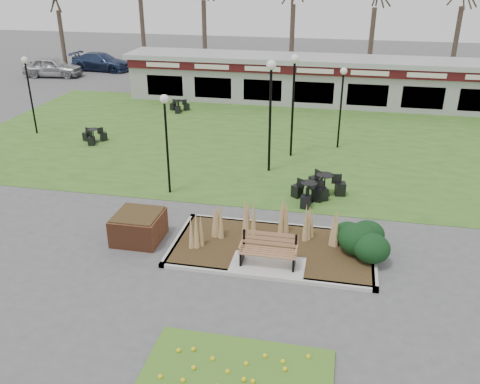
% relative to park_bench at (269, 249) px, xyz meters
% --- Properties ---
extents(ground, '(100.00, 100.00, 0.00)m').
position_rel_park_bench_xyz_m(ground, '(0.00, -0.25, -0.59)').
color(ground, '#515154').
rests_on(ground, ground).
extents(lawn, '(34.00, 16.00, 0.02)m').
position_rel_park_bench_xyz_m(lawn, '(0.00, 11.75, -0.58)').
color(lawn, '#33631F').
rests_on(lawn, ground).
extents(planting_bed, '(6.75, 3.40, 1.27)m').
position_rel_park_bench_xyz_m(planting_bed, '(1.27, 1.10, -0.22)').
color(planting_bed, '#332014').
rests_on(planting_bed, ground).
extents(park_bench, '(1.70, 0.66, 0.93)m').
position_rel_park_bench_xyz_m(park_bench, '(0.00, 0.00, 0.00)').
color(park_bench, '#9A6345').
rests_on(park_bench, ground).
extents(brick_planter, '(1.50, 1.50, 0.95)m').
position_rel_park_bench_xyz_m(brick_planter, '(-4.40, 0.75, -0.11)').
color(brick_planter, brown).
rests_on(brick_planter, ground).
extents(food_pavilion, '(24.60, 3.40, 2.90)m').
position_rel_park_bench_xyz_m(food_pavilion, '(0.00, 19.71, 0.89)').
color(food_pavilion, '#9A9A9C').
rests_on(food_pavilion, ground).
extents(lamp_post_near_left, '(0.33, 0.33, 3.93)m').
position_rel_park_bench_xyz_m(lamp_post_near_left, '(-4.62, 4.49, 2.28)').
color(lamp_post_near_left, black).
rests_on(lamp_post_near_left, ground).
extents(lamp_post_mid_left, '(0.39, 0.39, 4.68)m').
position_rel_park_bench_xyz_m(lamp_post_mid_left, '(-0.41, 9.60, 2.82)').
color(lamp_post_mid_left, black).
rests_on(lamp_post_mid_left, ground).
extents(lamp_post_mid_right, '(0.40, 0.40, 4.76)m').
position_rel_park_bench_xyz_m(lamp_post_mid_right, '(-1.14, 7.55, 2.88)').
color(lamp_post_mid_right, black).
rests_on(lamp_post_mid_right, ground).
extents(lamp_post_far_right, '(0.32, 0.32, 3.89)m').
position_rel_park_bench_xyz_m(lamp_post_far_right, '(1.71, 11.21, 2.25)').
color(lamp_post_far_right, black).
rests_on(lamp_post_far_right, ground).
extents(lamp_post_far_left, '(0.33, 0.33, 4.01)m').
position_rel_park_bench_xyz_m(lamp_post_far_left, '(-14.00, 10.26, 2.34)').
color(lamp_post_far_left, black).
rests_on(lamp_post_far_left, ground).
extents(bistro_set_a, '(1.24, 1.21, 0.68)m').
position_rel_park_bench_xyz_m(bistro_set_a, '(-10.36, 9.56, -0.34)').
color(bistro_set_a, black).
rests_on(bistro_set_a, ground).
extents(bistro_set_b, '(1.23, 1.15, 0.66)m').
position_rel_park_bench_xyz_m(bistro_set_b, '(-7.94, 15.96, -0.35)').
color(bistro_set_b, black).
rests_on(bistro_set_b, ground).
extents(bistro_set_c, '(1.45, 1.33, 0.78)m').
position_rel_park_bench_xyz_m(bistro_set_c, '(0.81, 4.75, -0.31)').
color(bistro_set_c, black).
rests_on(bistro_set_c, ground).
extents(bistro_set_d, '(1.50, 1.57, 0.85)m').
position_rel_park_bench_xyz_m(bistro_set_d, '(1.36, 5.48, -0.29)').
color(bistro_set_d, black).
rests_on(bistro_set_d, ground).
extents(car_silver, '(4.65, 2.25, 1.53)m').
position_rel_park_bench_xyz_m(car_silver, '(-20.80, 23.69, 0.18)').
color(car_silver, '#A8A8AD').
rests_on(car_silver, ground).
extents(car_black, '(3.94, 1.75, 1.26)m').
position_rel_park_bench_xyz_m(car_black, '(-10.48, 20.75, 0.04)').
color(car_black, black).
rests_on(car_black, ground).
extents(car_blue, '(5.14, 2.45, 1.45)m').
position_rel_park_bench_xyz_m(car_blue, '(-18.16, 26.75, 0.14)').
color(car_blue, navy).
rests_on(car_blue, ground).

